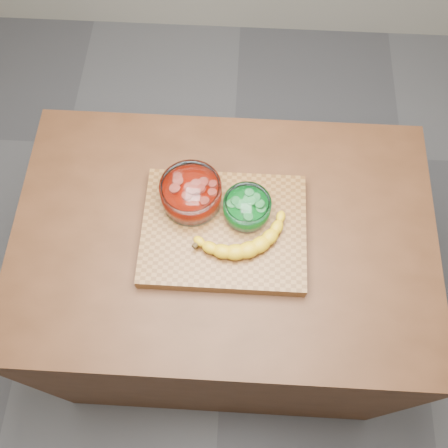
{
  "coord_description": "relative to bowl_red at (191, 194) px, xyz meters",
  "views": [
    {
      "loc": [
        0.03,
        -0.57,
        2.18
      ],
      "look_at": [
        0.0,
        0.0,
        0.96
      ],
      "focal_mm": 40.0,
      "sensor_mm": 36.0,
      "label": 1
    }
  ],
  "objects": [
    {
      "name": "ground",
      "position": [
        0.09,
        -0.08,
        -0.98
      ],
      "size": [
        3.5,
        3.5,
        0.0
      ],
      "primitive_type": "plane",
      "color": "slate",
      "rests_on": "ground"
    },
    {
      "name": "room_shell",
      "position": [
        0.09,
        -0.08,
        0.7
      ],
      "size": [
        3.52,
        3.52,
        2.71
      ],
      "color": "#B4AE9D",
      "rests_on": "ground"
    },
    {
      "name": "banana",
      "position": [
        0.14,
        -0.1,
        -0.02
      ],
      "size": [
        0.28,
        0.18,
        0.04
      ],
      "primitive_type": null,
      "color": "gold",
      "rests_on": "cutting_board"
    },
    {
      "name": "bowl_red",
      "position": [
        0.0,
        0.0,
        0.0
      ],
      "size": [
        0.17,
        0.17,
        0.08
      ],
      "color": "white",
      "rests_on": "cutting_board"
    },
    {
      "name": "cutting_board",
      "position": [
        0.09,
        -0.08,
        -0.06
      ],
      "size": [
        0.45,
        0.35,
        0.04
      ],
      "primitive_type": "cube",
      "color": "brown",
      "rests_on": "counter"
    },
    {
      "name": "counter",
      "position": [
        0.09,
        -0.08,
        -0.53
      ],
      "size": [
        1.2,
        0.8,
        0.9
      ],
      "primitive_type": "cube",
      "color": "#4D2B17",
      "rests_on": "ground"
    },
    {
      "name": "bowl_green",
      "position": [
        0.15,
        -0.03,
        -0.01
      ],
      "size": [
        0.13,
        0.13,
        0.06
      ],
      "color": "white",
      "rests_on": "cutting_board"
    }
  ]
}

